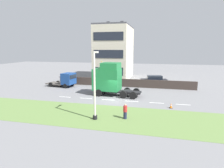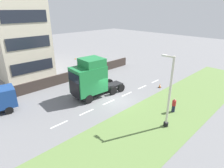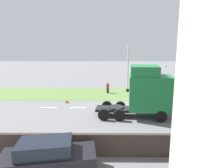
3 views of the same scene
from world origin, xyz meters
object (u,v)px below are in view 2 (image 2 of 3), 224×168
Objects in this scene: lorry_cab at (90,78)px; pedestrian at (174,106)px; flatbed_truck at (1,100)px; traffic_cone_lead at (160,86)px; lamp_post at (169,97)px; parked_car at (90,65)px.

lorry_cab is 9.83m from pedestrian.
flatbed_truck reaches higher than traffic_cone_lead.
traffic_cone_lead is (-8.16, -17.38, -1.06)m from flatbed_truck.
flatbed_truck is at bearing 45.03° from pedestrian.
traffic_cone_lead is at bearing -54.64° from lamp_post.
traffic_cone_lead is at bearing -179.66° from parked_car.
lamp_post is 3.67m from pedestrian.
lorry_cab is 1.07× the size of lamp_post.
lorry_cab is 1.27× the size of flatbed_truck.
lamp_post is at bearing 45.54° from flatbed_truck.
lamp_post is (-9.62, -1.07, 0.52)m from lorry_cab.
lorry_cab is 9.70m from lamp_post.
parked_car is 8.56× the size of traffic_cone_lead.
lamp_post is 11.38× the size of traffic_cone_lead.
flatbed_truck reaches higher than parked_car.
lamp_post is 4.30× the size of pedestrian.
lamp_post reaches higher than flatbed_truck.
lamp_post is at bearing -169.33° from lorry_cab.
lorry_cab reaches higher than pedestrian.
pedestrian is at bearing 54.34° from flatbed_truck.
parked_car is 17.26m from pedestrian.
traffic_cone_lead is (-12.52, -2.17, -0.68)m from parked_car.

